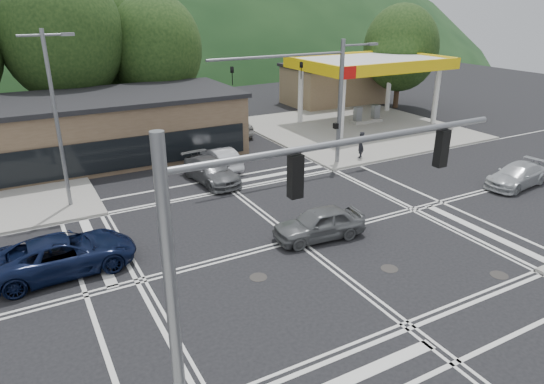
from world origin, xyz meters
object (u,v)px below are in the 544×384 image
car_queue_a (221,158)px  car_queue_b (235,123)px  car_blue_west (64,254)px  car_silver_east (517,175)px  car_northbound (211,171)px  pedestrian (361,145)px  car_grey_center (319,224)px

car_queue_a → car_queue_b: 8.77m
car_blue_west → car_silver_east: size_ratio=1.22×
car_northbound → car_queue_b: bearing=52.3°
car_blue_west → car_silver_east: (24.51, -2.47, -0.11)m
car_silver_east → car_queue_a: size_ratio=1.11×
car_northbound → car_blue_west: bearing=-148.7°
car_queue_b → pedestrian: pedestrian is taller
car_blue_west → car_queue_b: size_ratio=1.13×
car_queue_a → pedestrian: size_ratio=2.27×
car_queue_b → car_queue_a: bearing=67.5°
car_blue_west → car_northbound: car_blue_west is taller
car_silver_east → car_queue_b: size_ratio=0.92×
car_northbound → car_silver_east: bearing=-36.7°
car_blue_west → car_queue_a: size_ratio=1.35×
car_blue_west → car_northbound: (9.06, 6.83, -0.07)m
car_grey_center → car_northbound: size_ratio=0.88×
car_queue_a → car_northbound: car_northbound is taller
car_grey_center → car_queue_a: (-0.00, 11.37, -0.05)m
car_northbound → pedestrian: bearing=-10.5°
car_queue_b → car_northbound: 11.32m
car_queue_a → car_silver_east: bearing=140.1°
car_blue_west → car_queue_b: bearing=-44.5°
car_queue_a → car_northbound: bearing=53.4°
car_queue_a → car_queue_b: (4.50, 7.53, 0.16)m
car_grey_center → car_queue_b: size_ratio=0.87×
car_grey_center → car_northbound: car_grey_center is taller
car_blue_west → car_northbound: bearing=-55.0°
pedestrian → car_silver_east: bearing=77.3°
car_silver_east → car_northbound: (-15.44, 9.30, 0.04)m
car_grey_center → pedestrian: size_ratio=2.37×
car_queue_a → car_blue_west: bearing=39.4°
car_silver_east → pedestrian: size_ratio=2.51×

